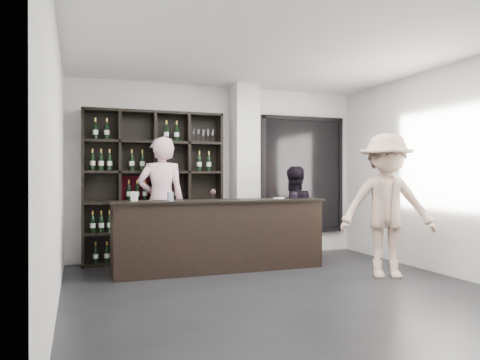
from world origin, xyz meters
name	(u,v)px	position (x,y,z in m)	size (l,w,h in m)	color
floor	(288,294)	(0.00, 0.00, -0.01)	(5.00, 5.50, 0.01)	black
wine_shelf	(154,187)	(-1.15, 2.57, 1.20)	(2.20, 0.35, 2.40)	black
structural_column	(245,172)	(0.35, 2.47, 1.45)	(0.40, 0.40, 2.90)	silver
glass_panel	(303,175)	(1.55, 2.69, 1.40)	(1.60, 0.08, 2.10)	black
tasting_counter	(220,235)	(-0.35, 1.57, 0.52)	(3.12, 0.65, 1.03)	black
taster_pink	(161,202)	(-1.10, 2.19, 0.98)	(0.72, 0.47, 1.96)	beige
taster_black	(293,214)	(0.95, 1.85, 0.76)	(0.74, 0.58, 1.53)	black
customer	(387,205)	(1.65, 0.40, 0.97)	(1.26, 0.72, 1.94)	tan
wine_glass	(213,194)	(-0.48, 1.50, 1.12)	(0.08, 0.08, 0.18)	white
spit_cup	(170,197)	(-1.10, 1.45, 1.09)	(0.09, 0.09, 0.12)	silver
napkin_stack	(279,198)	(0.60, 1.61, 1.04)	(0.12, 0.12, 0.02)	white
card_stand	(134,196)	(-1.57, 1.56, 1.09)	(0.09, 0.04, 0.13)	white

